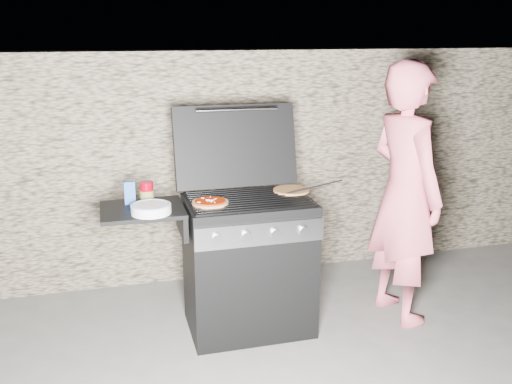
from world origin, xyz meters
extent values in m
plane|color=#575757|center=(0.00, 0.00, 0.00)|extent=(50.00, 50.00, 0.00)
cube|color=tan|center=(0.00, 1.05, 0.90)|extent=(8.00, 0.35, 1.80)
cylinder|color=#E59C62|center=(0.32, 0.09, 0.92)|extent=(0.30, 0.30, 0.01)
cylinder|color=maroon|center=(-0.63, 0.13, 0.97)|extent=(0.10, 0.10, 0.13)
cube|color=#2A509E|center=(-0.74, 0.11, 0.97)|extent=(0.07, 0.04, 0.14)
cylinder|color=silver|center=(-0.63, -0.12, 0.93)|extent=(0.26, 0.26, 0.05)
imported|color=#E65F72|center=(1.06, -0.09, 0.89)|extent=(0.52, 0.70, 1.77)
cylinder|color=black|center=(0.45, 0.00, 0.95)|extent=(0.39, 0.02, 0.08)
camera|label=1|loc=(-0.86, -3.38, 1.95)|focal=40.00mm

